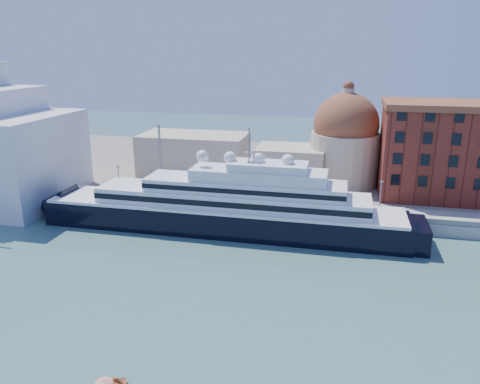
# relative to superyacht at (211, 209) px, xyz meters

# --- Properties ---
(ground) EXTENTS (400.00, 400.00, 0.00)m
(ground) POSITION_rel_superyacht_xyz_m (4.98, -23.00, -4.47)
(ground) COLOR #38615E
(ground) RESTS_ON ground
(quay) EXTENTS (180.00, 10.00, 2.50)m
(quay) POSITION_rel_superyacht_xyz_m (4.98, 11.00, -3.22)
(quay) COLOR gray
(quay) RESTS_ON ground
(land) EXTENTS (260.00, 72.00, 2.00)m
(land) POSITION_rel_superyacht_xyz_m (4.98, 52.00, -3.47)
(land) COLOR slate
(land) RESTS_ON ground
(quay_fence) EXTENTS (180.00, 0.10, 1.20)m
(quay_fence) POSITION_rel_superyacht_xyz_m (4.98, 6.50, -1.37)
(quay_fence) COLOR slate
(quay_fence) RESTS_ON quay
(superyacht) EXTENTS (86.68, 12.02, 25.91)m
(superyacht) POSITION_rel_superyacht_xyz_m (0.00, 0.00, 0.00)
(superyacht) COLOR black
(superyacht) RESTS_ON ground
(service_barge) EXTENTS (13.22, 8.14, 2.82)m
(service_barge) POSITION_rel_superyacht_xyz_m (-46.32, -1.78, -3.66)
(service_barge) COLOR white
(service_barge) RESTS_ON ground
(warehouse) EXTENTS (43.00, 19.00, 23.25)m
(warehouse) POSITION_rel_superyacht_xyz_m (56.98, 29.00, 9.32)
(warehouse) COLOR maroon
(warehouse) RESTS_ON land
(church) EXTENTS (66.00, 18.00, 25.50)m
(church) POSITION_rel_superyacht_xyz_m (11.37, 34.72, 6.44)
(church) COLOR beige
(church) RESTS_ON land
(lamp_posts) EXTENTS (120.80, 2.40, 18.00)m
(lamp_posts) POSITION_rel_superyacht_xyz_m (-7.69, 9.27, 5.37)
(lamp_posts) COLOR slate
(lamp_posts) RESTS_ON quay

